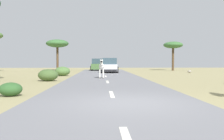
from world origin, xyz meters
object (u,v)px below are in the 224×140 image
Objects in this scene: car_0 at (98,65)px; tree_5 at (57,44)px; bush_0 at (11,89)px; bush_1 at (62,71)px; zebra_0 at (101,67)px; bush_2 at (48,75)px; rock_2 at (44,72)px; car_1 at (110,66)px; tree_0 at (173,46)px; rock_1 at (189,71)px.

tree_5 reaches higher than car_0.
bush_1 reaches higher than bush_0.
zebra_0 is 17.01m from car_0.
rock_2 is at bearing 104.58° from bush_2.
car_0 is 3.00× the size of bush_1.
car_1 is 3.04× the size of bush_1.
zebra_0 is 20.07m from tree_0.
car_1 reaches higher than bush_0.
car_0 reaches higher than bush_1.
bush_0 is (-14.45, -26.30, -3.47)m from tree_0.
bush_2 reaches higher than rock_1.
tree_0 is at bearing -3.41° from tree_5.
zebra_0 is 10.30m from bush_0.
bush_0 is at bearing -94.93° from car_0.
tree_0 is 24.01m from bush_2.
rock_1 is (10.72, 9.66, -0.80)m from zebra_0.
tree_0 is 2.96× the size of bush_1.
zebra_0 reaches higher than bush_2.
bush_0 is 7.49m from bush_2.
tree_5 is at bearing 96.07° from bush_0.
zebra_0 is 19.15m from tree_5.
car_0 is 4.80× the size of bush_0.
tree_0 reaches higher than bush_0.
tree_0 is 19.53m from bush_1.
tree_0 is at bearing -123.04° from zebra_0.
bush_2 is at bearing -75.42° from rock_2.
rock_1 is (17.29, -8.07, -3.86)m from tree_5.
tree_0 is 19.64m from rock_2.
bush_1 is 3.30× the size of rock_1.
car_1 is (1.55, -6.95, 0.00)m from car_0.
tree_5 reaches higher than car_1.
car_1 is 20.22m from bush_0.
bush_2 is 10.19m from rock_2.
car_1 is 7.71m from bush_1.
bush_0 reaches higher than rock_2.
tree_5 is at bearing 101.76° from bush_1.
tree_0 is 9.78× the size of rock_1.
rock_1 is at bearing 53.25° from bush_0.
tree_5 is at bearing -69.85° from zebra_0.
tree_0 reaches higher than zebra_0.
bush_0 is 24.04m from rock_1.
rock_2 is (-7.41, -2.31, -0.66)m from car_1.
tree_0 reaches higher than rock_2.
bush_2 is (-0.05, -6.14, -0.02)m from bush_1.
tree_5 is at bearing 175.09° from car_0.
bush_1 is 1.05× the size of bush_2.
bush_2 is (-4.84, -12.17, -0.43)m from car_1.
tree_5 reaches higher than bush_1.
tree_5 reaches higher than bush_2.
zebra_0 is at bearing -47.29° from bush_1.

